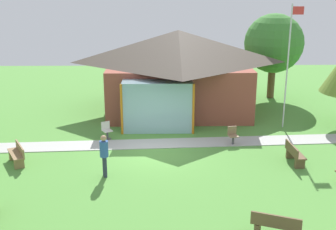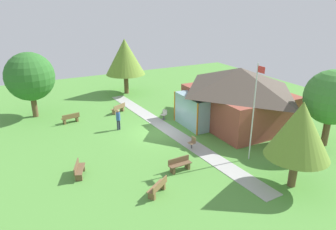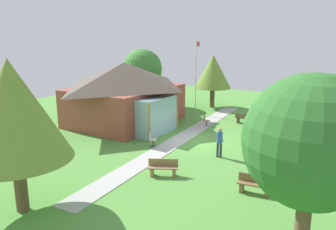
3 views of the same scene
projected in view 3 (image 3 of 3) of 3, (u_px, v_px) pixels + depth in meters
name	position (u px, v px, depth m)	size (l,w,h in m)	color
ground_plane	(196.00, 141.00, 22.28)	(44.00, 44.00, 0.00)	#54933D
pavilion	(126.00, 92.00, 26.22)	(9.08, 8.23, 4.83)	brown
footpath	(182.00, 138.00, 22.85)	(21.92, 1.30, 0.03)	#ADADA8
flagpole	(196.00, 75.00, 28.94)	(0.64, 0.08, 6.48)	silver
bench_front_left	(255.00, 185.00, 14.83)	(0.65, 1.55, 0.84)	brown
bench_mid_right	(245.00, 119.00, 26.48)	(0.51, 1.52, 0.84)	brown
bench_mid_left	(163.00, 168.00, 16.71)	(1.10, 1.53, 0.84)	olive
bench_front_right	(318.00, 137.00, 21.69)	(1.56, 0.96, 0.84)	brown
bench_lawn_far_right	(280.00, 118.00, 26.67)	(1.21, 1.49, 0.84)	brown
patio_chair_west	(152.00, 140.00, 21.12)	(0.60, 0.60, 0.86)	beige
patio_chair_lawn_spare	(206.00, 121.00, 25.77)	(0.51, 0.51, 0.86)	#8C6B4C
visitor_strolling_lawn	(220.00, 140.00, 19.11)	(0.34, 0.34, 1.74)	#2D3347
tree_east_hedge	(213.00, 72.00, 31.92)	(3.52, 3.52, 5.07)	brown
tree_behind_pavilion_right	(142.00, 69.00, 32.85)	(3.87, 3.87, 5.60)	brown
tree_west_hedge	(12.00, 111.00, 12.53)	(4.31, 4.31, 6.08)	brown
tree_lawn_corner	(311.00, 142.00, 10.22)	(4.24, 4.24, 5.83)	brown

